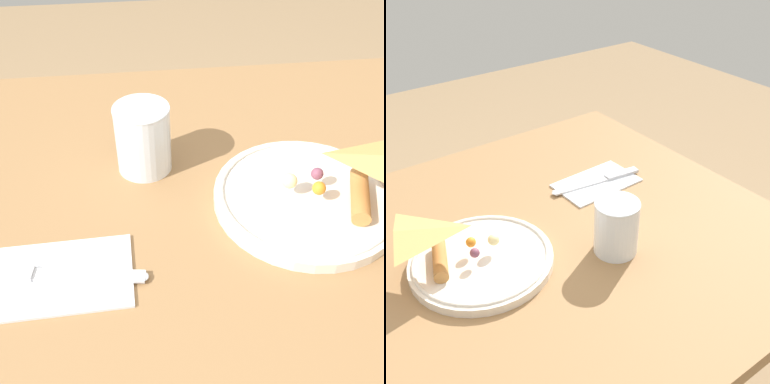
% 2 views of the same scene
% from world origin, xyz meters
% --- Properties ---
extents(dining_table, '(0.99, 0.82, 0.78)m').
position_xyz_m(dining_table, '(0.00, 0.00, 0.66)').
color(dining_table, olive).
rests_on(dining_table, ground_plane).
extents(plate_pizza, '(0.25, 0.25, 0.05)m').
position_xyz_m(plate_pizza, '(0.08, -0.00, 0.79)').
color(plate_pizza, silver).
rests_on(plate_pizza, dining_table).
extents(milk_glass, '(0.08, 0.08, 0.10)m').
position_xyz_m(milk_glass, '(-0.13, 0.11, 0.83)').
color(milk_glass, white).
rests_on(milk_glass, dining_table).
extents(napkin_folded, '(0.18, 0.11, 0.00)m').
position_xyz_m(napkin_folded, '(-0.25, -0.09, 0.78)').
color(napkin_folded, silver).
rests_on(napkin_folded, dining_table).
extents(butter_knife, '(0.21, 0.05, 0.01)m').
position_xyz_m(butter_knife, '(-0.26, -0.09, 0.78)').
color(butter_knife, '#B2B2B7').
rests_on(butter_knife, napkin_folded).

